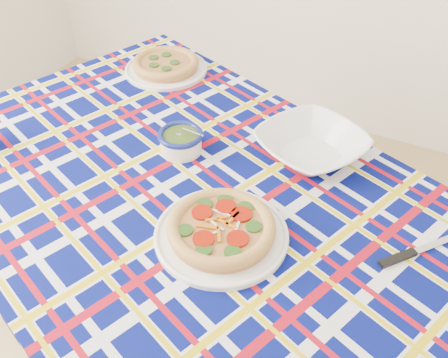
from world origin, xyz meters
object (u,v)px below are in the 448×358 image
at_px(main_focaccia_plate, 221,228).
at_px(pesto_bowl, 181,140).
at_px(dining_table, 193,215).
at_px(serving_bowl, 311,146).

xyz_separation_m(main_focaccia_plate, pesto_bowl, (-0.23, 0.23, 0.01)).
bearing_deg(main_focaccia_plate, pesto_bowl, 135.49).
relative_size(dining_table, serving_bowl, 6.62).
bearing_deg(dining_table, main_focaccia_plate, -15.08).
relative_size(pesto_bowl, serving_bowl, 0.45).
relative_size(dining_table, pesto_bowl, 14.63).
xyz_separation_m(dining_table, main_focaccia_plate, (0.12, -0.09, 0.10)).
distance_m(main_focaccia_plate, serving_bowl, 0.36).
distance_m(dining_table, pesto_bowl, 0.20).
height_order(pesto_bowl, serving_bowl, pesto_bowl).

